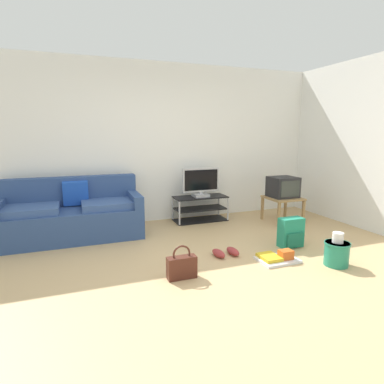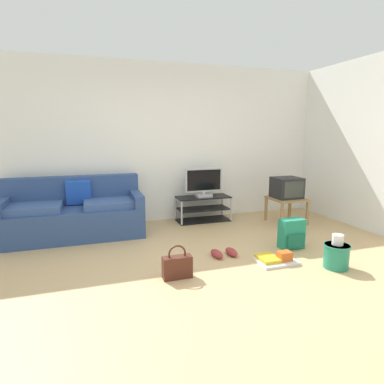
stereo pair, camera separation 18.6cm
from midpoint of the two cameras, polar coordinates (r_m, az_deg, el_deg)
ground_plane at (r=3.63m, az=3.95°, el=-14.78°), size 9.00×9.80×0.02m
wall_back at (r=5.63m, az=-5.31°, el=8.57°), size 9.00×0.10×2.70m
wall_right at (r=5.79m, az=30.15°, el=7.25°), size 0.10×3.60×2.70m
couch at (r=5.09m, az=-19.27°, el=-3.77°), size 1.99×0.83×0.88m
tv_stand at (r=5.66m, az=2.92°, el=-2.97°), size 0.93×0.41×0.44m
flat_tv at (r=5.55m, az=3.05°, el=1.66°), size 0.67×0.22×0.50m
side_table at (r=5.76m, az=17.37°, el=-1.62°), size 0.56×0.56×0.44m
crt_tv at (r=5.73m, az=17.41°, el=0.74°), size 0.45×0.41×0.35m
backpack at (r=4.57m, az=18.43°, el=-7.11°), size 0.33×0.24×0.40m
handbag at (r=3.51m, az=-1.09°, el=-13.08°), size 0.32×0.12×0.37m
cleaning_bucket at (r=4.14m, az=25.52°, el=-9.95°), size 0.29×0.29×0.40m
sneakers_pair at (r=4.14m, az=7.05°, el=-10.70°), size 0.33×0.26×0.09m
floor_tray at (r=4.08m, az=15.97°, el=-11.44°), size 0.47×0.34×0.14m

